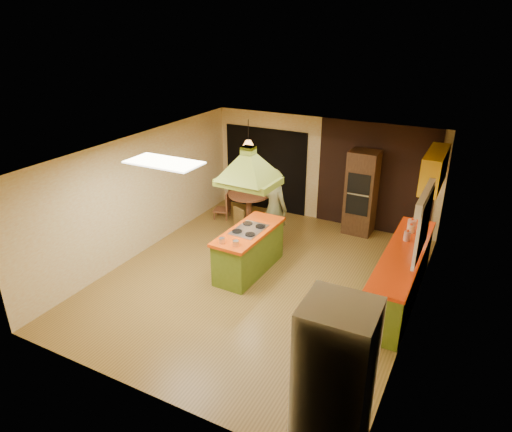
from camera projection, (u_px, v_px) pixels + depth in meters
The scene contains 21 objects.
ground at pixel (260, 279), 8.68m from camera, with size 6.50×6.50×0.00m, color olive.
room_walls at pixel (260, 220), 8.18m from camera, with size 5.50×6.50×6.50m.
ceiling_plane at pixel (261, 152), 7.68m from camera, with size 6.50×6.50×0.00m, color silver.
brick_panel at pixel (375, 178), 10.27m from camera, with size 2.64×0.03×2.50m, color #381E14.
nook_opening at pixel (265, 170), 11.52m from camera, with size 2.20×0.03×2.10m, color black.
right_counter at pixel (401, 275), 7.94m from camera, with size 0.62×3.05×0.92m.
upper_cabinets at pixel (435, 169), 8.60m from camera, with size 0.34×1.40×0.70m, color yellow.
window_right at pixel (425, 212), 7.15m from camera, with size 0.12×1.35×1.06m.
fluor_panel at pixel (164, 162), 7.17m from camera, with size 1.20×0.60×0.03m, color white.
kitchen_island at pixel (249, 250), 8.82m from camera, with size 0.75×1.77×0.90m.
range_hood at pixel (248, 160), 8.10m from camera, with size 1.09×0.80×0.80m.
man at pixel (274, 208), 9.67m from camera, with size 0.63×0.42×1.74m, color brown.
refrigerator at pixel (335, 378), 4.99m from camera, with size 0.78×0.74×1.90m, color white.
wall_oven at pixel (361, 193), 10.24m from camera, with size 0.65×0.61×1.93m.
dining_table at pixel (249, 202), 10.94m from camera, with size 0.97×0.97×0.73m.
chair_left at pixel (222, 205), 11.22m from camera, with size 0.37×0.37×0.67m, color brown, non-canonical shape.
chair_near at pixel (245, 220), 10.37m from camera, with size 0.38×0.38×0.69m, color brown, non-canonical shape.
pendant_lamp at pixel (248, 146), 10.38m from camera, with size 0.37×0.37×0.24m, color #FF9E3F.
canister_large at pixel (412, 226), 8.44m from camera, with size 0.16×0.16×0.23m, color beige.
canister_medium at pixel (407, 236), 8.12m from camera, with size 0.12×0.12×0.17m, color beige.
canister_small at pixel (411, 229), 8.40m from camera, with size 0.12×0.12×0.16m, color #FFF3CD.
Camera 1 is at (3.37, -6.66, 4.58)m, focal length 32.00 mm.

